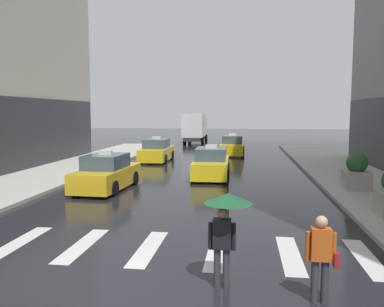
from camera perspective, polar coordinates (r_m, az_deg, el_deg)
ground_plane at (r=8.06m, az=-11.64°, el=-20.10°), size 160.00×160.00×0.00m
crosswalk_markings at (r=10.72m, az=-6.23°, el=-13.27°), size 11.30×2.80×0.01m
taxi_lead at (r=18.64m, az=-12.09°, el=-2.85°), size 2.09×4.62×1.80m
taxi_second at (r=21.55m, az=2.77°, el=-1.56°), size 2.01×4.58×1.80m
taxi_third at (r=28.85m, az=-5.05°, el=0.32°), size 1.94×4.55×1.80m
taxi_fourth at (r=33.10m, az=5.81°, el=1.02°), size 1.96×4.55×1.80m
box_truck at (r=45.28m, az=0.45°, el=3.78°), size 2.36×7.57×3.35m
pedestrian_with_umbrella at (r=7.97m, az=4.88°, el=-8.66°), size 0.96×0.96×1.94m
pedestrian_with_handbag at (r=7.89m, az=18.00°, el=-13.51°), size 0.60×0.24×1.65m
planter_mid_block at (r=19.03m, az=22.46°, el=-2.55°), size 1.10×1.10×1.60m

